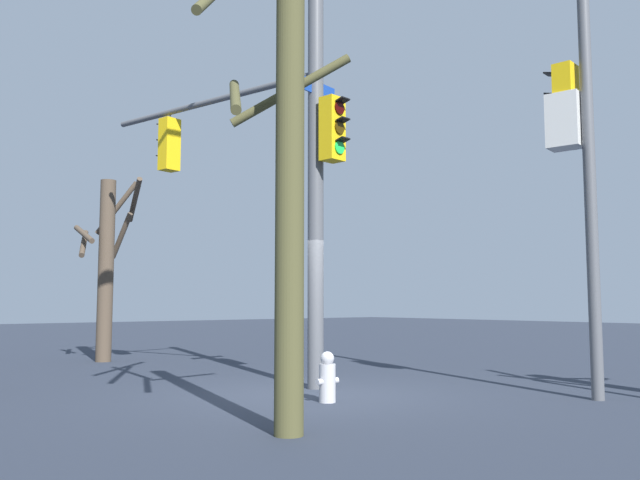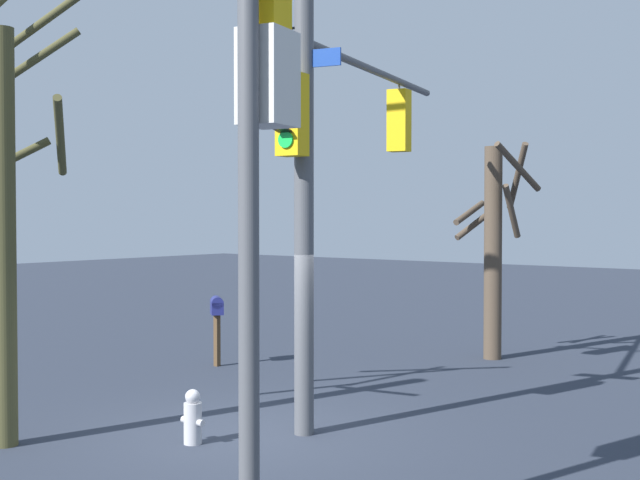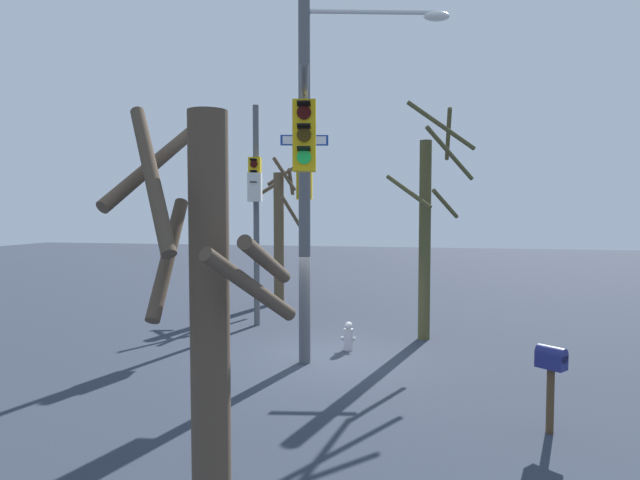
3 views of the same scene
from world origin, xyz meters
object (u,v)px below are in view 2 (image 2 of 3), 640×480
fire_hydrant (193,418)px  bare_tree_across_street (6,210)px  mailbox (217,311)px  bare_tree_behind_pole (494,244)px

fire_hydrant → bare_tree_across_street: bearing=37.7°
mailbox → bare_tree_across_street: bare_tree_across_street is taller
fire_hydrant → bare_tree_behind_pole: (-0.08, -8.59, 2.09)m
fire_hydrant → mailbox: bearing=-48.1°
mailbox → bare_tree_behind_pole: (-3.99, -4.24, 1.33)m
fire_hydrant → bare_tree_behind_pole: bare_tree_behind_pole is taller
mailbox → bare_tree_across_street: bearing=58.7°
bare_tree_behind_pole → bare_tree_across_street: (2.03, 10.10, 0.67)m
mailbox → bare_tree_behind_pole: size_ratio=0.31×
fire_hydrant → bare_tree_across_street: (1.94, 1.50, 2.77)m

